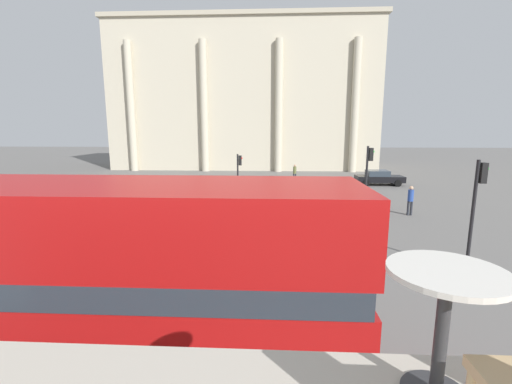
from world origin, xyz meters
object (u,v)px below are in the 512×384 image
Objects in this scene: pedestrian_blue at (410,198)px; pedestrian_olive at (295,172)px; traffic_light_near at (476,200)px; traffic_light_mid at (368,172)px; traffic_light_far at (239,170)px; car_black at (379,177)px; car_maroon at (336,196)px; plaza_building_left at (245,98)px; cafe_dining_table at (444,305)px; double_decker_bus at (62,274)px.

pedestrian_olive is (-6.00, 12.89, -0.02)m from pedestrian_blue.
pedestrian_blue is (1.07, 8.21, -1.58)m from traffic_light_near.
pedestrian_olive is at bearing 102.54° from traffic_light_mid.
traffic_light_mid is at bearing -35.94° from traffic_light_far.
traffic_light_mid is 0.98× the size of car_black.
traffic_light_far is at bearing 99.74° from car_maroon.
traffic_light_near is at bearing -134.80° from car_maroon.
traffic_light_mid is at bearing -123.90° from pedestrian_olive.
traffic_light_far is at bearing -86.45° from plaza_building_left.
cafe_dining_table is 0.42× the size of pedestrian_blue.
cafe_dining_table is (4.90, -4.22, 1.79)m from double_decker_bus.
traffic_light_near is (10.98, 5.97, 0.33)m from double_decker_bus.
pedestrian_blue reaches higher than pedestrian_olive.
double_decker_bus is 3.44× the size of traffic_light_far.
traffic_light_near reaches higher than car_maroon.
cafe_dining_table is 0.43× the size of pedestrian_olive.
car_black is 11.54m from pedestrian_blue.
pedestrian_olive reaches higher than car_maroon.
car_maroon is (6.60, -2.36, -1.45)m from traffic_light_far.
traffic_light_far is 0.78× the size of car_maroon.
traffic_light_far is 1.87× the size of pedestrian_blue.
plaza_building_left reaches higher than traffic_light_mid.
double_decker_bus is 6.71m from cafe_dining_table.
plaza_building_left is at bearing -94.26° from pedestrian_blue.
car_maroon is at bearing -125.79° from pedestrian_olive.
pedestrian_blue is at bearing 82.60° from traffic_light_near.
pedestrian_blue is at bearing 22.26° from traffic_light_mid.
cafe_dining_table is 0.17× the size of car_black.
double_decker_bus reaches higher than traffic_light_near.
double_decker_bus is at bearing -125.21° from traffic_light_mid.
traffic_light_mid is at bearing -131.83° from car_maroon.
cafe_dining_table is 45.83m from plaza_building_left.
traffic_light_near is at bearing -123.29° from pedestrian_olive.
traffic_light_near is 19.91m from car_black.
pedestrian_olive is (1.15, 31.30, -3.06)m from cafe_dining_table.
traffic_light_far is 7.16m from car_maroon.
cafe_dining_table is at bearing -81.51° from traffic_light_far.
double_decker_bus is 2.83× the size of traffic_light_near.
traffic_light_near is at bearing -6.60° from car_black.
double_decker_bus is at bearing -94.62° from traffic_light_far.
cafe_dining_table reaches higher than traffic_light_far.
pedestrian_olive reaches higher than car_black.
plaza_building_left is 22.24m from car_black.
pedestrian_blue is (12.05, 14.18, -1.25)m from double_decker_bus.
traffic_light_mid is at bearing -72.07° from plaza_building_left.
car_maroon and car_black have the same top height.
plaza_building_left is at bearing 107.93° from traffic_light_mid.
traffic_light_mid reaches higher than traffic_light_near.
car_black is 7.73m from pedestrian_olive.
plaza_building_left is 17.30m from pedestrian_olive.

